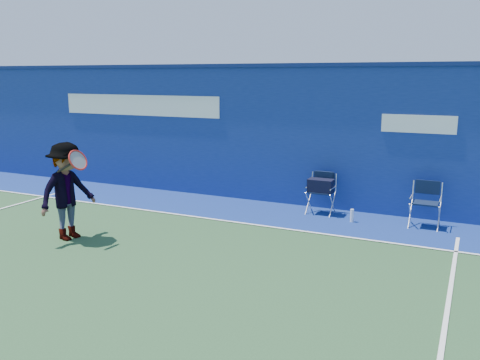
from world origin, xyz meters
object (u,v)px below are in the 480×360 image
at_px(directors_chair_right, 425,213).
at_px(tennis_player, 67,191).
at_px(directors_chair_left, 321,197).
at_px(water_bottle, 352,216).

height_order(directors_chair_right, tennis_player, tennis_player).
relative_size(directors_chair_left, directors_chair_right, 0.99).
relative_size(water_bottle, tennis_player, 0.15).
bearing_deg(tennis_player, water_bottle, 36.06).
distance_m(water_bottle, tennis_player, 5.34).
xyz_separation_m(directors_chair_right, tennis_player, (-5.59, -3.37, 0.59)).
bearing_deg(water_bottle, directors_chair_left, 154.60).
distance_m(directors_chair_right, water_bottle, 1.35).
height_order(directors_chair_right, water_bottle, directors_chair_right).
relative_size(directors_chair_right, water_bottle, 3.29).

